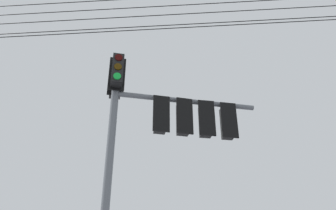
# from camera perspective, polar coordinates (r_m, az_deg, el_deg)

# --- Properties ---
(signal_mast_assembly) EXTENTS (3.99, 1.82, 7.53)m
(signal_mast_assembly) POSITION_cam_1_polar(r_m,az_deg,el_deg) (9.16, -2.23, -4.04)
(signal_mast_assembly) COLOR slate
(signal_mast_assembly) RESTS_ON ground
(overhead_wire_span) EXTENTS (27.20, 2.13, 1.85)m
(overhead_wire_span) POSITION_cam_1_polar(r_m,az_deg,el_deg) (11.11, -0.86, 14.27)
(overhead_wire_span) COLOR black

